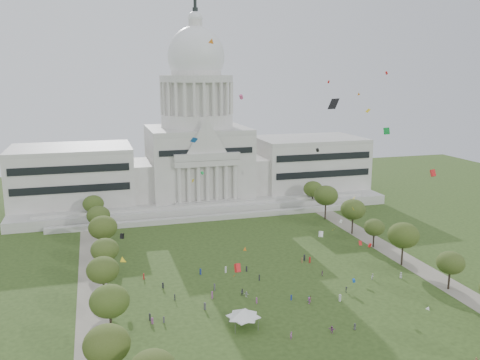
% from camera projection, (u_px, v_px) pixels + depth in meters
% --- Properties ---
extents(ground, '(400.00, 400.00, 0.00)m').
position_uv_depth(ground, '(290.00, 307.00, 128.84)').
color(ground, '#2F4419').
rests_on(ground, ground).
extents(capitol, '(160.00, 64.50, 91.30)m').
position_uv_depth(capitol, '(198.00, 154.00, 230.92)').
color(capitol, '#B8B5AC').
rests_on(capitol, ground).
extents(path_left, '(8.00, 160.00, 0.04)m').
position_uv_depth(path_left, '(93.00, 283.00, 143.87)').
color(path_left, gray).
rests_on(path_left, ground).
extents(path_right, '(8.00, 160.00, 0.04)m').
position_uv_depth(path_right, '(390.00, 250.00, 170.16)').
color(path_right, gray).
rests_on(path_right, ground).
extents(row_tree_l_0, '(8.85, 8.85, 12.59)m').
position_uv_depth(row_tree_l_0, '(107.00, 344.00, 94.23)').
color(row_tree_l_0, black).
rests_on(row_tree_l_0, ground).
extents(row_tree_l_1, '(8.86, 8.86, 12.59)m').
position_uv_depth(row_tree_l_1, '(110.00, 301.00, 112.13)').
color(row_tree_l_1, black).
rests_on(row_tree_l_1, ground).
extents(row_tree_r_1, '(7.58, 7.58, 10.78)m').
position_uv_depth(row_tree_r_1, '(451.00, 263.00, 138.27)').
color(row_tree_r_1, black).
rests_on(row_tree_r_1, ground).
extents(row_tree_l_2, '(8.42, 8.42, 11.97)m').
position_uv_depth(row_tree_l_2, '(103.00, 270.00, 131.00)').
color(row_tree_l_2, black).
rests_on(row_tree_l_2, ground).
extents(row_tree_r_2, '(9.55, 9.55, 13.58)m').
position_uv_depth(row_tree_r_2, '(403.00, 235.00, 155.31)').
color(row_tree_r_2, black).
rests_on(row_tree_r_2, ground).
extents(row_tree_l_3, '(8.12, 8.12, 11.55)m').
position_uv_depth(row_tree_l_3, '(105.00, 250.00, 146.92)').
color(row_tree_l_3, black).
rests_on(row_tree_l_3, ground).
extents(row_tree_r_3, '(7.01, 7.01, 9.98)m').
position_uv_depth(row_tree_r_3, '(374.00, 227.00, 171.93)').
color(row_tree_r_3, black).
rests_on(row_tree_r_3, ground).
extents(row_tree_l_4, '(9.29, 9.29, 13.21)m').
position_uv_depth(row_tree_l_4, '(103.00, 227.00, 164.06)').
color(row_tree_l_4, black).
rests_on(row_tree_l_4, ground).
extents(row_tree_r_4, '(9.19, 9.19, 13.06)m').
position_uv_depth(row_tree_r_4, '(353.00, 209.00, 186.18)').
color(row_tree_r_4, black).
rests_on(row_tree_r_4, ground).
extents(row_tree_l_5, '(8.33, 8.33, 11.85)m').
position_uv_depth(row_tree_l_5, '(98.00, 215.00, 181.41)').
color(row_tree_l_5, black).
rests_on(row_tree_l_5, ground).
extents(row_tree_r_5, '(9.82, 9.82, 13.96)m').
position_uv_depth(row_tree_r_5, '(326.00, 195.00, 204.63)').
color(row_tree_r_5, black).
rests_on(row_tree_r_5, ground).
extents(row_tree_l_6, '(8.19, 8.19, 11.64)m').
position_uv_depth(row_tree_l_6, '(93.00, 204.00, 198.02)').
color(row_tree_l_6, black).
rests_on(row_tree_l_6, ground).
extents(row_tree_r_6, '(8.42, 8.42, 11.97)m').
position_uv_depth(row_tree_r_6, '(313.00, 189.00, 222.44)').
color(row_tree_r_6, black).
rests_on(row_tree_r_6, ground).
extents(event_tent, '(10.76, 10.76, 4.63)m').
position_uv_depth(event_tent, '(243.00, 313.00, 118.34)').
color(event_tent, '#4C4C4C').
rests_on(event_tent, ground).
extents(person_0, '(1.09, 0.92, 1.89)m').
position_uv_depth(person_0, '(401.00, 275.00, 146.95)').
color(person_0, silver).
rests_on(person_0, ground).
extents(person_2, '(1.01, 0.87, 1.77)m').
position_uv_depth(person_2, '(373.00, 277.00, 146.18)').
color(person_2, silver).
rests_on(person_2, ground).
extents(person_3, '(1.17, 1.37, 1.89)m').
position_uv_depth(person_3, '(309.00, 301.00, 130.63)').
color(person_3, '#994C8C').
rests_on(person_3, ground).
extents(person_4, '(0.53, 0.92, 1.55)m').
position_uv_depth(person_4, '(310.00, 298.00, 132.33)').
color(person_4, olive).
rests_on(person_4, ground).
extents(person_5, '(1.46, 1.35, 1.54)m').
position_uv_depth(person_5, '(246.00, 294.00, 134.66)').
color(person_5, silver).
rests_on(person_5, ground).
extents(person_6, '(0.78, 0.93, 1.61)m').
position_uv_depth(person_6, '(355.00, 327.00, 117.47)').
color(person_6, '#4C4C51').
rests_on(person_6, ground).
extents(person_7, '(0.85, 0.80, 1.90)m').
position_uv_depth(person_7, '(291.00, 336.00, 113.18)').
color(person_7, '#994C8C').
rests_on(person_7, ground).
extents(person_8, '(1.08, 0.97, 1.90)m').
position_uv_depth(person_8, '(242.00, 292.00, 135.71)').
color(person_8, '#4C4C51').
rests_on(person_8, ground).
extents(person_9, '(1.16, 1.17, 1.68)m').
position_uv_depth(person_9, '(346.00, 290.00, 137.42)').
color(person_9, '#26262B').
rests_on(person_9, ground).
extents(person_10, '(0.74, 1.01, 1.54)m').
position_uv_depth(person_10, '(322.00, 273.00, 149.00)').
color(person_10, '#994C8C').
rests_on(person_10, ground).
extents(person_11, '(1.71, 1.38, 1.74)m').
position_uv_depth(person_11, '(332.00, 330.00, 116.00)').
color(person_11, '#994C8C').
rests_on(person_11, ground).
extents(distant_crowd, '(60.19, 30.36, 1.95)m').
position_uv_depth(distant_crowd, '(225.00, 285.00, 140.04)').
color(distant_crowd, '#4C4C51').
rests_on(distant_crowd, ground).
extents(kite_swarm, '(83.16, 94.02, 63.30)m').
position_uv_depth(kite_swarm, '(287.00, 208.00, 128.18)').
color(kite_swarm, red).
rests_on(kite_swarm, ground).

